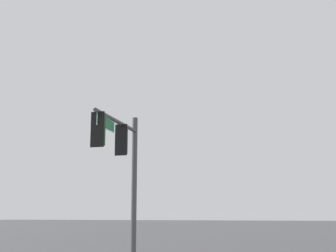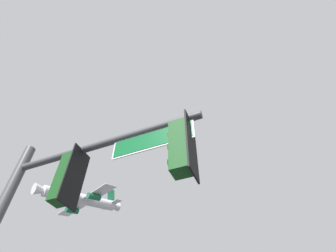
{
  "view_description": "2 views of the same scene",
  "coord_description": "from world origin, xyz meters",
  "views": [
    {
      "loc": [
        9.47,
        2.37,
        1.62
      ],
      "look_at": [
        -7.47,
        -6.05,
        5.3
      ],
      "focal_mm": 50.0,
      "sensor_mm": 36.0,
      "label": 1
    },
    {
      "loc": [
        -2.68,
        -10.29,
        1.7
      ],
      "look_at": [
        -5.29,
        -6.41,
        6.55
      ],
      "focal_mm": 28.0,
      "sensor_mm": 36.0,
      "label": 2
    }
  ],
  "objects": [
    {
      "name": "signal_pole_near",
      "position": [
        -6.76,
        -7.8,
        4.1
      ],
      "size": [
        4.44,
        1.21,
        5.99
      ],
      "color": "#47474C",
      "rests_on": "ground_plane"
    }
  ]
}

